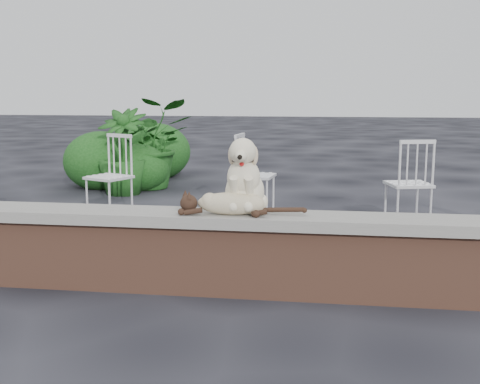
# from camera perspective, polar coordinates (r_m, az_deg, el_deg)

# --- Properties ---
(ground) EXTENTS (60.00, 60.00, 0.00)m
(ground) POSITION_cam_1_polar(r_m,az_deg,el_deg) (4.37, 2.60, -9.60)
(ground) COLOR black
(ground) RESTS_ON ground
(brick_wall) EXTENTS (6.00, 0.30, 0.50)m
(brick_wall) POSITION_cam_1_polar(r_m,az_deg,el_deg) (4.30, 2.63, -6.45)
(brick_wall) COLOR brown
(brick_wall) RESTS_ON ground
(capstone) EXTENTS (6.20, 0.40, 0.08)m
(capstone) POSITION_cam_1_polar(r_m,az_deg,el_deg) (4.23, 2.66, -2.66)
(capstone) COLOR slate
(capstone) RESTS_ON brick_wall
(dog) EXTENTS (0.36, 0.47, 0.54)m
(dog) POSITION_cam_1_polar(r_m,az_deg,el_deg) (4.29, 0.46, 1.77)
(dog) COLOR beige
(dog) RESTS_ON capstone
(cat) EXTENTS (1.05, 0.26, 0.18)m
(cat) POSITION_cam_1_polar(r_m,az_deg,el_deg) (4.18, -0.91, -0.98)
(cat) COLOR tan
(cat) RESTS_ON capstone
(chair_c) EXTENTS (0.68, 0.68, 0.94)m
(chair_c) POSITION_cam_1_polar(r_m,az_deg,el_deg) (6.65, 15.73, 0.88)
(chair_c) COLOR white
(chair_c) RESTS_ON ground
(chair_b) EXTENTS (0.74, 0.74, 0.94)m
(chair_b) POSITION_cam_1_polar(r_m,az_deg,el_deg) (7.08, -12.36, 1.53)
(chair_b) COLOR white
(chair_b) RESTS_ON ground
(chair_e) EXTENTS (0.62, 0.62, 0.94)m
(chair_e) POSITION_cam_1_polar(r_m,az_deg,el_deg) (7.03, 1.47, 1.69)
(chair_e) COLOR white
(chair_e) RESTS_ON ground
(potted_plant_a) EXTENTS (1.43, 1.32, 1.33)m
(potted_plant_a) POSITION_cam_1_polar(r_m,az_deg,el_deg) (8.99, -8.37, 4.59)
(potted_plant_a) COLOR #133F12
(potted_plant_a) RESTS_ON ground
(potted_plant_b) EXTENTS (0.75, 0.75, 1.20)m
(potted_plant_b) POSITION_cam_1_polar(r_m,az_deg,el_deg) (8.53, -11.10, 3.80)
(potted_plant_b) COLOR #133F12
(potted_plant_b) RESTS_ON ground
(shrubbery) EXTENTS (1.64, 2.27, 0.96)m
(shrubbery) POSITION_cam_1_polar(r_m,az_deg,el_deg) (9.57, -10.10, 3.22)
(shrubbery) COLOR #133F12
(shrubbery) RESTS_ON ground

